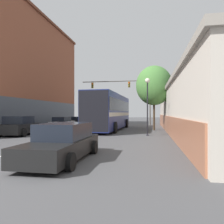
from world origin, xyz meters
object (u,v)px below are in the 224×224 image
bus (110,111)px  street_lamp (147,99)px  parked_car_left_near (20,126)px  traffic_signal_gantry (129,91)px  parked_car_left_far (78,121)px  parked_car_left_mid (62,123)px  hatchback_foreground (63,143)px  street_tree_near (154,85)px

bus → street_lamp: 6.56m
parked_car_left_near → traffic_signal_gantry: size_ratio=0.40×
parked_car_left_far → traffic_signal_gantry: bearing=-75.3°
parked_car_left_mid → street_lamp: (10.02, -7.29, 2.25)m
parked_car_left_near → street_lamp: street_lamp is taller
street_lamp → traffic_signal_gantry: bearing=101.3°
hatchback_foreground → parked_car_left_far: 23.45m
parked_car_left_near → parked_car_left_mid: 8.55m
hatchback_foreground → parked_car_left_mid: bearing=22.9°
street_lamp → street_tree_near: street_tree_near is taller
bus → hatchback_foreground: size_ratio=2.62×
parked_car_left_near → street_tree_near: size_ratio=0.62×
bus → traffic_signal_gantry: (1.08, 9.11, 2.90)m
bus → parked_car_left_near: (-6.05, -6.43, -1.30)m
parked_car_left_near → parked_car_left_mid: bearing=-4.7°
hatchback_foreground → street_lamp: (3.03, 9.23, 2.21)m
hatchback_foreground → traffic_signal_gantry: size_ratio=0.46×
parked_car_left_far → traffic_signal_gantry: size_ratio=0.40×
parked_car_left_mid → street_lamp: 12.60m
hatchback_foreground → traffic_signal_gantry: traffic_signal_gantry is taller
parked_car_left_far → traffic_signal_gantry: (7.26, 1.16, 4.32)m
bus → hatchback_foreground: bus is taller
bus → street_tree_near: 5.19m
parked_car_left_mid → traffic_signal_gantry: bearing=-45.6°
street_tree_near → parked_car_left_mid: bearing=170.1°
parked_car_left_near → parked_car_left_far: bearing=-4.3°
hatchback_foreground → parked_car_left_far: bearing=17.6°
bus → parked_car_left_far: size_ratio=3.04×
parked_car_left_mid → parked_car_left_far: bearing=1.1°
parked_car_left_near → street_tree_near: bearing=-62.5°
parked_car_left_near → traffic_signal_gantry: 17.60m
bus → parked_car_left_far: 10.17m
bus → parked_car_left_far: (-6.19, 7.95, -1.42)m
street_tree_near → street_lamp: bearing=-96.1°
street_tree_near → parked_car_left_near: bearing=-147.6°
parked_car_left_far → street_tree_near: street_tree_near is taller
parked_car_left_far → traffic_signal_gantry: traffic_signal_gantry is taller
bus → traffic_signal_gantry: 9.62m
hatchback_foreground → street_tree_near: street_tree_near is taller
bus → hatchback_foreground: bearing=-174.8°
hatchback_foreground → street_tree_near: 15.61m
hatchback_foreground → street_lamp: 9.96m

